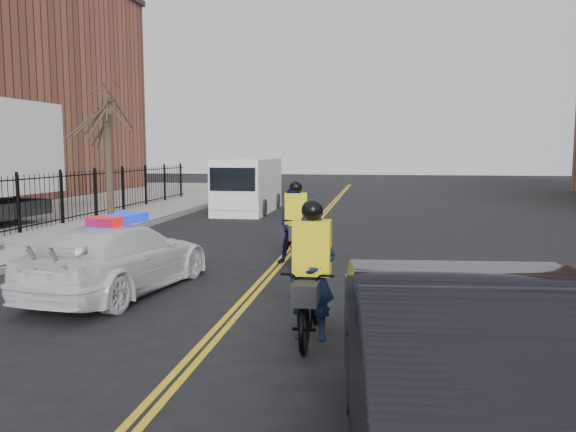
% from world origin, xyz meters
% --- Properties ---
extents(ground, '(120.00, 120.00, 0.00)m').
position_xyz_m(ground, '(0.00, 0.00, 0.00)').
color(ground, black).
rests_on(ground, ground).
extents(center_line_left, '(0.10, 60.00, 0.01)m').
position_xyz_m(center_line_left, '(-0.08, 8.00, 0.01)').
color(center_line_left, gold).
rests_on(center_line_left, ground).
extents(center_line_right, '(0.10, 60.00, 0.01)m').
position_xyz_m(center_line_right, '(0.08, 8.00, 0.01)').
color(center_line_right, gold).
rests_on(center_line_right, ground).
extents(sidewalk, '(3.00, 60.00, 0.15)m').
position_xyz_m(sidewalk, '(-7.50, 8.00, 0.07)').
color(sidewalk, gray).
rests_on(sidewalk, ground).
extents(curb, '(0.20, 60.00, 0.15)m').
position_xyz_m(curb, '(-6.00, 8.00, 0.07)').
color(curb, gray).
rests_on(curb, ground).
extents(iron_fence, '(0.12, 28.00, 2.00)m').
position_xyz_m(iron_fence, '(-9.00, 8.00, 1.00)').
color(iron_fence, black).
rests_on(iron_fence, ground).
extents(street_tree, '(3.20, 3.20, 4.80)m').
position_xyz_m(street_tree, '(-7.60, 10.00, 3.53)').
color(street_tree, '#33281E').
rests_on(street_tree, sidewalk).
extents(police_cruiser, '(2.52, 4.89, 1.52)m').
position_xyz_m(police_cruiser, '(-2.57, 0.31, 0.68)').
color(police_cruiser, white).
rests_on(police_cruiser, ground).
extents(dark_sedan, '(2.36, 5.48, 1.76)m').
position_xyz_m(dark_sedan, '(3.14, -5.59, 0.88)').
color(dark_sedan, black).
rests_on(dark_sedan, ground).
extents(cargo_van, '(2.29, 5.80, 2.42)m').
position_xyz_m(cargo_van, '(-3.50, 15.12, 1.18)').
color(cargo_van, white).
rests_on(cargo_van, ground).
extents(cyclist_near, '(0.74, 2.09, 2.05)m').
position_xyz_m(cyclist_near, '(1.44, -1.83, 0.71)').
color(cyclist_near, black).
rests_on(cyclist_near, ground).
extents(cyclist_far, '(1.00, 2.08, 2.04)m').
position_xyz_m(cyclist_far, '(0.41, 3.61, 0.80)').
color(cyclist_far, black).
rests_on(cyclist_far, ground).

